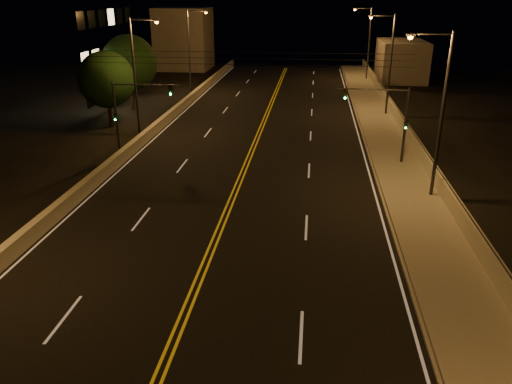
# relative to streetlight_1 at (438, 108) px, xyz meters

# --- Properties ---
(road) EXTENTS (18.00, 120.00, 0.02)m
(road) POSITION_rel_streetlight_1_xyz_m (-11.53, -4.22, -5.52)
(road) COLOR black
(road) RESTS_ON ground
(sidewalk) EXTENTS (3.60, 120.00, 0.30)m
(sidewalk) POSITION_rel_streetlight_1_xyz_m (-0.73, -4.22, -5.38)
(sidewalk) COLOR gray
(sidewalk) RESTS_ON ground
(curb) EXTENTS (0.14, 120.00, 0.15)m
(curb) POSITION_rel_streetlight_1_xyz_m (-2.60, -4.22, -5.45)
(curb) COLOR gray
(curb) RESTS_ON ground
(parapet_wall) EXTENTS (0.30, 120.00, 1.00)m
(parapet_wall) POSITION_rel_streetlight_1_xyz_m (0.92, -4.22, -4.73)
(parapet_wall) COLOR #AEAA91
(parapet_wall) RESTS_ON sidewalk
(jersey_barrier) EXTENTS (0.45, 120.00, 0.89)m
(jersey_barrier) POSITION_rel_streetlight_1_xyz_m (-20.57, -4.22, -5.08)
(jersey_barrier) COLOR #AEAA91
(jersey_barrier) RESTS_ON ground
(distant_building_right) EXTENTS (6.00, 10.00, 5.29)m
(distant_building_right) POSITION_rel_streetlight_1_xyz_m (4.97, 44.22, -2.88)
(distant_building_right) COLOR gray
(distant_building_right) RESTS_ON ground
(distant_building_left) EXTENTS (8.00, 8.00, 9.21)m
(distant_building_left) POSITION_rel_streetlight_1_xyz_m (-27.53, 51.35, -0.92)
(distant_building_left) COLOR gray
(distant_building_left) RESTS_ON ground
(parapet_rail) EXTENTS (0.06, 120.00, 0.06)m
(parapet_rail) POSITION_rel_streetlight_1_xyz_m (0.92, -4.22, -4.20)
(parapet_rail) COLOR black
(parapet_rail) RESTS_ON parapet_wall
(lane_markings) EXTENTS (17.32, 116.00, 0.00)m
(lane_markings) POSITION_rel_streetlight_1_xyz_m (-11.53, -4.29, -5.51)
(lane_markings) COLOR silver
(lane_markings) RESTS_ON road
(streetlight_1) EXTENTS (2.55, 0.28, 9.62)m
(streetlight_1) POSITION_rel_streetlight_1_xyz_m (0.00, 0.00, 0.00)
(streetlight_1) COLOR #2D2D33
(streetlight_1) RESTS_ON ground
(streetlight_2) EXTENTS (2.55, 0.28, 9.62)m
(streetlight_2) POSITION_rel_streetlight_1_xyz_m (0.00, 21.39, 0.00)
(streetlight_2) COLOR #2D2D33
(streetlight_2) RESTS_ON ground
(streetlight_3) EXTENTS (2.55, 0.28, 9.62)m
(streetlight_3) POSITION_rel_streetlight_1_xyz_m (0.00, 42.86, 0.00)
(streetlight_3) COLOR #2D2D33
(streetlight_3) RESTS_ON ground
(streetlight_5) EXTENTS (2.55, 0.28, 9.62)m
(streetlight_5) POSITION_rel_streetlight_1_xyz_m (-21.47, 11.90, 0.00)
(streetlight_5) COLOR #2D2D33
(streetlight_5) RESTS_ON ground
(streetlight_6) EXTENTS (2.55, 0.28, 9.62)m
(streetlight_6) POSITION_rel_streetlight_1_xyz_m (-21.47, 30.82, 0.00)
(streetlight_6) COLOR #2D2D33
(streetlight_6) RESTS_ON ground
(traffic_signal_right) EXTENTS (5.11, 0.31, 5.56)m
(traffic_signal_right) POSITION_rel_streetlight_1_xyz_m (-1.60, 6.15, -1.96)
(traffic_signal_right) COLOR #2D2D33
(traffic_signal_right) RESTS_ON ground
(traffic_signal_left) EXTENTS (5.11, 0.31, 5.56)m
(traffic_signal_left) POSITION_rel_streetlight_1_xyz_m (-20.27, 6.15, -1.96)
(traffic_signal_left) COLOR #2D2D33
(traffic_signal_left) RESTS_ON ground
(overhead_wires) EXTENTS (22.00, 0.03, 0.83)m
(overhead_wires) POSITION_rel_streetlight_1_xyz_m (-11.53, 5.28, 1.87)
(overhead_wires) COLOR black
(tree_0) EXTENTS (5.00, 5.00, 6.77)m
(tree_0) POSITION_rel_streetlight_1_xyz_m (-25.30, 14.45, -1.26)
(tree_0) COLOR black
(tree_0) RESTS_ON ground
(tree_1) EXTENTS (5.61, 5.61, 7.60)m
(tree_1) POSITION_rel_streetlight_1_xyz_m (-25.66, 21.47, -0.74)
(tree_1) COLOR black
(tree_1) RESTS_ON ground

